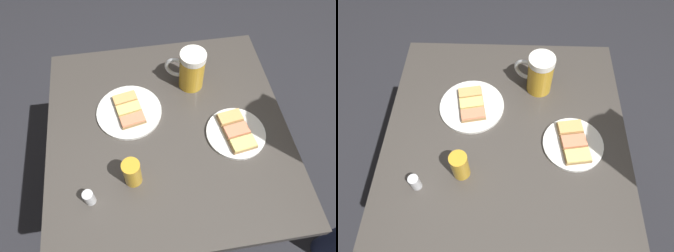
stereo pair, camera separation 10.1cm
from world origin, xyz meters
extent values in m
plane|color=#28282D|center=(0.00, 0.00, 0.00)|extent=(6.00, 6.00, 0.00)
cylinder|color=black|center=(0.00, 0.00, 0.01)|extent=(0.44, 0.44, 0.01)
cylinder|color=black|center=(0.00, 0.00, 0.36)|extent=(0.09, 0.09, 0.69)
cube|color=#423D38|center=(0.00, 0.00, 0.71)|extent=(0.79, 0.79, 0.04)
cylinder|color=white|center=(-0.09, -0.12, 0.73)|extent=(0.22, 0.22, 0.01)
cube|color=#9E7547|center=(-0.04, -0.11, 0.74)|extent=(0.06, 0.09, 0.01)
cube|color=#EA8E66|center=(-0.04, -0.11, 0.75)|extent=(0.05, 0.08, 0.01)
cube|color=#9E7547|center=(-0.09, -0.12, 0.74)|extent=(0.06, 0.09, 0.01)
cube|color=#EFE07A|center=(-0.09, -0.12, 0.75)|extent=(0.05, 0.08, 0.01)
cube|color=#9E7547|center=(-0.13, -0.13, 0.74)|extent=(0.06, 0.09, 0.01)
cube|color=#E5B266|center=(-0.13, -0.13, 0.75)|extent=(0.05, 0.08, 0.01)
cylinder|color=white|center=(0.05, 0.22, 0.73)|extent=(0.19, 0.19, 0.01)
cube|color=#9E7547|center=(0.00, 0.21, 0.74)|extent=(0.06, 0.09, 0.01)
cube|color=#E5B266|center=(0.00, 0.21, 0.75)|extent=(0.06, 0.08, 0.01)
cube|color=#9E7547|center=(0.05, 0.22, 0.74)|extent=(0.06, 0.09, 0.01)
cube|color=#EA8E66|center=(0.05, 0.22, 0.75)|extent=(0.06, 0.08, 0.01)
cube|color=#9E7547|center=(0.10, 0.22, 0.74)|extent=(0.06, 0.09, 0.01)
cube|color=#EFE07A|center=(0.10, 0.22, 0.75)|extent=(0.06, 0.08, 0.01)
cylinder|color=gold|center=(-0.18, 0.11, 0.79)|extent=(0.09, 0.09, 0.13)
cylinder|color=white|center=(-0.18, 0.11, 0.86)|extent=(0.09, 0.09, 0.02)
torus|color=silver|center=(-0.20, 0.06, 0.79)|extent=(0.05, 0.08, 0.08)
cylinder|color=gold|center=(0.16, -0.13, 0.77)|extent=(0.05, 0.05, 0.10)
cylinder|color=silver|center=(0.21, -0.26, 0.75)|extent=(0.03, 0.03, 0.05)
camera|label=1|loc=(0.53, -0.08, 1.60)|focal=33.31mm
camera|label=2|loc=(0.54, 0.02, 1.60)|focal=33.31mm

